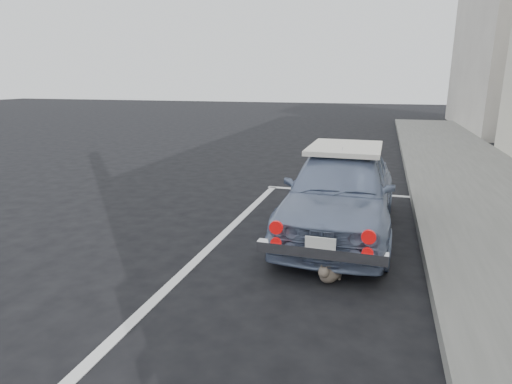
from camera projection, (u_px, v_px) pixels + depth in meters
pline_front at (341, 192)px, 8.54m from camera, size 3.00×0.12×0.01m
pline_side at (208, 249)px, 5.68m from camera, size 0.12×7.00×0.01m
retro_coupe at (341, 189)px, 6.20m from camera, size 1.54×3.72×1.26m
cat at (329, 273)px, 4.73m from camera, size 0.31×0.42×0.25m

